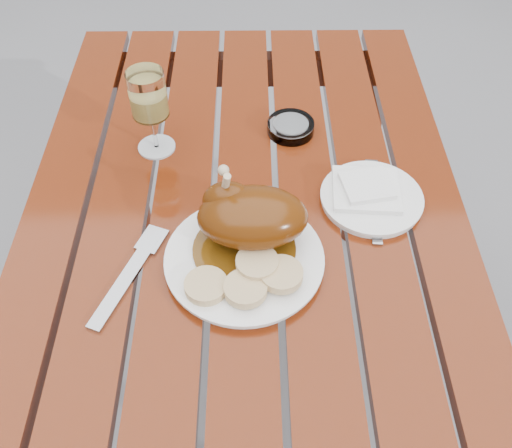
% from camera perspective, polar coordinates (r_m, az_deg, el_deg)
% --- Properties ---
extents(ground, '(60.00, 60.00, 0.00)m').
position_cam_1_polar(ground, '(1.67, -0.74, -15.91)').
color(ground, slate).
rests_on(ground, ground).
extents(table, '(0.80, 1.20, 0.75)m').
position_cam_1_polar(table, '(1.34, -0.90, -9.05)').
color(table, maroon).
rests_on(table, ground).
extents(dinner_plate, '(0.28, 0.28, 0.02)m').
position_cam_1_polar(dinner_plate, '(0.95, -1.18, -3.60)').
color(dinner_plate, white).
rests_on(dinner_plate, table).
extents(roast_duck, '(0.19, 0.17, 0.13)m').
position_cam_1_polar(roast_duck, '(0.93, -0.75, 0.78)').
color(roast_duck, '#512E09').
rests_on(roast_duck, dinner_plate).
extents(bread_dumplings, '(0.19, 0.11, 0.03)m').
position_cam_1_polar(bread_dumplings, '(0.90, -0.85, -5.39)').
color(bread_dumplings, '#D8B783').
rests_on(bread_dumplings, dinner_plate).
extents(wine_glass, '(0.08, 0.08, 0.17)m').
position_cam_1_polar(wine_glass, '(1.11, -10.47, 10.89)').
color(wine_glass, '#D4BF60').
rests_on(wine_glass, table).
extents(side_plate, '(0.20, 0.20, 0.02)m').
position_cam_1_polar(side_plate, '(1.06, 11.47, 2.52)').
color(side_plate, white).
rests_on(side_plate, table).
extents(napkin, '(0.13, 0.12, 0.01)m').
position_cam_1_polar(napkin, '(1.06, 10.96, 3.39)').
color(napkin, white).
rests_on(napkin, side_plate).
extents(ashtray, '(0.10, 0.10, 0.02)m').
position_cam_1_polar(ashtray, '(1.18, 3.48, 9.64)').
color(ashtray, '#B2B7BC').
rests_on(ashtray, table).
extents(fork, '(0.10, 0.19, 0.01)m').
position_cam_1_polar(fork, '(0.95, -12.90, -5.47)').
color(fork, gray).
rests_on(fork, table).
extents(knife, '(0.03, 0.18, 0.01)m').
position_cam_1_polar(knife, '(1.06, 11.78, 1.75)').
color(knife, gray).
rests_on(knife, table).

